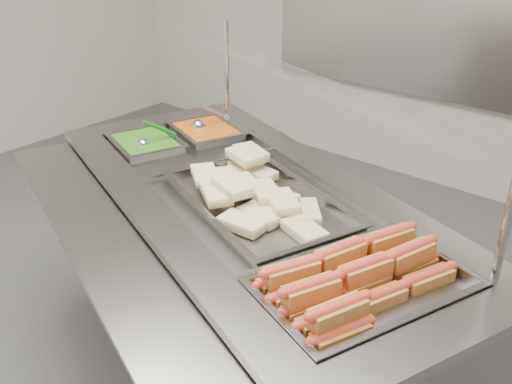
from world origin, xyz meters
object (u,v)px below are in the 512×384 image
Objects in this scene: ladle at (200,126)px; serving_spoon at (146,142)px; steam_counter at (250,296)px; sneeze_guard at (304,82)px; pan_wraps at (257,206)px; pan_hotdogs at (363,296)px.

ladle is 1.08× the size of serving_spoon.
steam_counter is 0.80m from sneeze_guard.
ladle is (-0.64, 0.14, -0.34)m from sneeze_guard.
sneeze_guard reaches higher than ladle.
sneeze_guard is (0.07, 0.19, 0.77)m from steam_counter.
sneeze_guard reaches higher than serving_spoon.
pan_wraps is 4.13× the size of ladle.
pan_hotdogs and pan_wraps have the same top height.
ladle is at bearing 150.13° from pan_wraps.
ladle reaches higher than pan_wraps.
sneeze_guard is at bearing 11.00° from serving_spoon.
steam_counter is 0.71m from pan_hotdogs.
pan_hotdogs is 0.54m from pan_wraps.
sneeze_guard is 9.47× the size of serving_spoon.
serving_spoon is (-0.67, -0.13, -0.34)m from sneeze_guard.
ladle is (-0.57, 0.34, 0.43)m from steam_counter.
steam_counter is 0.41m from pan_wraps.
ladle reaches higher than serving_spoon.
serving_spoon reaches higher than pan_wraps.
steam_counter is 3.24× the size of pan_hotdogs.
sneeze_guard is 2.61× the size of pan_hotdogs.
serving_spoon is at bearing -169.00° from sneeze_guard.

